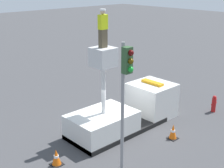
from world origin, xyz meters
TOP-DOWN VIEW (x-y plane):
  - ground_plane at (0.00, 0.00)m, footprint 120.00×120.00m
  - bucket_truck at (0.64, 0.00)m, footprint 6.53×2.34m
  - worker at (-0.97, 0.00)m, footprint 0.40×0.26m
  - traffic_light_pole at (-2.32, -2.81)m, footprint 0.34×0.57m
  - fire_hydrant at (5.84, -2.20)m, footprint 0.50×0.26m
  - traffic_cone_rear at (-4.17, -0.56)m, footprint 0.50×0.50m
  - traffic_cone_curbside at (1.36, -2.56)m, footprint 0.48×0.48m

SIDE VIEW (x-z plane):
  - ground_plane at x=0.00m, z-range 0.00..0.00m
  - traffic_cone_rear at x=-4.17m, z-range -0.02..0.71m
  - traffic_cone_curbside at x=1.36m, z-range -0.02..0.75m
  - fire_hydrant at x=5.84m, z-range -0.01..1.01m
  - bucket_truck at x=0.64m, z-range -1.42..3.14m
  - traffic_light_pole at x=-2.32m, z-range 1.12..6.51m
  - worker at x=-0.97m, z-range 4.57..6.31m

